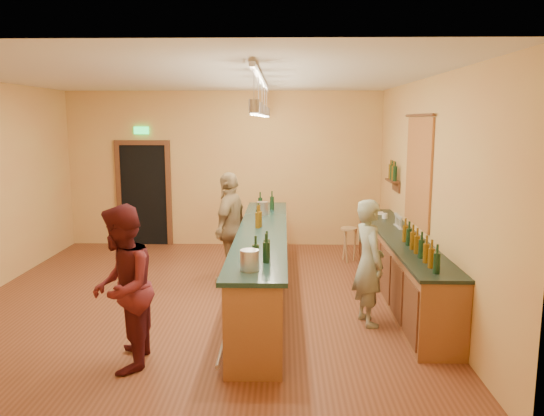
{
  "coord_description": "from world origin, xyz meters",
  "views": [
    {
      "loc": [
        1.23,
        -7.48,
        2.61
      ],
      "look_at": [
        1.06,
        0.2,
        1.33
      ],
      "focal_mm": 35.0,
      "sensor_mm": 36.0,
      "label": 1
    }
  ],
  "objects_px": {
    "customer_b": "(230,228)",
    "bartender": "(369,262)",
    "bar_stool": "(349,235)",
    "customer_a": "(122,288)",
    "back_counter": "(400,265)",
    "tasting_bar": "(262,259)"
  },
  "relations": [
    {
      "from": "customer_b",
      "to": "bartender",
      "type": "bearing_deg",
      "value": 63.55
    },
    {
      "from": "bartender",
      "to": "bar_stool",
      "type": "height_order",
      "value": "bartender"
    },
    {
      "from": "customer_b",
      "to": "bar_stool",
      "type": "bearing_deg",
      "value": 137.99
    },
    {
      "from": "customer_a",
      "to": "customer_b",
      "type": "height_order",
      "value": "customer_b"
    },
    {
      "from": "customer_a",
      "to": "back_counter",
      "type": "bearing_deg",
      "value": 118.93
    },
    {
      "from": "back_counter",
      "to": "bar_stool",
      "type": "height_order",
      "value": "back_counter"
    },
    {
      "from": "bartender",
      "to": "bar_stool",
      "type": "distance_m",
      "value": 3.09
    },
    {
      "from": "back_counter",
      "to": "bartender",
      "type": "height_order",
      "value": "bartender"
    },
    {
      "from": "bartender",
      "to": "customer_b",
      "type": "relative_size",
      "value": 0.91
    },
    {
      "from": "back_counter",
      "to": "customer_b",
      "type": "height_order",
      "value": "customer_b"
    },
    {
      "from": "back_counter",
      "to": "tasting_bar",
      "type": "height_order",
      "value": "tasting_bar"
    },
    {
      "from": "bar_stool",
      "to": "tasting_bar",
      "type": "bearing_deg",
      "value": -125.01
    },
    {
      "from": "bartender",
      "to": "customer_a",
      "type": "relative_size",
      "value": 0.93
    },
    {
      "from": "bartender",
      "to": "back_counter",
      "type": "bearing_deg",
      "value": -44.64
    },
    {
      "from": "tasting_bar",
      "to": "customer_b",
      "type": "relative_size",
      "value": 2.83
    },
    {
      "from": "customer_a",
      "to": "tasting_bar",
      "type": "bearing_deg",
      "value": 142.0
    },
    {
      "from": "tasting_bar",
      "to": "bartender",
      "type": "height_order",
      "value": "bartender"
    },
    {
      "from": "bartender",
      "to": "customer_b",
      "type": "bearing_deg",
      "value": 34.32
    },
    {
      "from": "bar_stool",
      "to": "customer_a",
      "type": "bearing_deg",
      "value": -123.59
    },
    {
      "from": "bartender",
      "to": "customer_b",
      "type": "xyz_separation_m",
      "value": [
        -1.95,
        1.75,
        0.09
      ]
    },
    {
      "from": "tasting_bar",
      "to": "bartender",
      "type": "distance_m",
      "value": 1.67
    },
    {
      "from": "back_counter",
      "to": "tasting_bar",
      "type": "distance_m",
      "value": 2.05
    }
  ]
}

